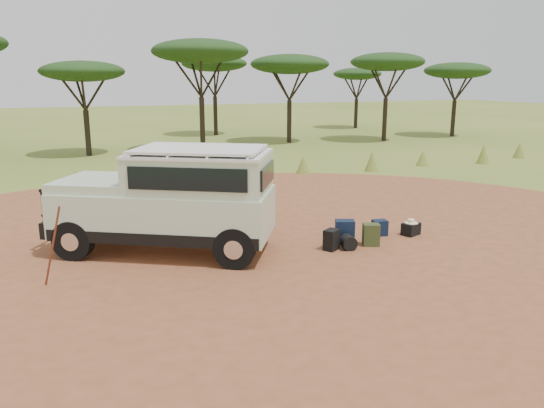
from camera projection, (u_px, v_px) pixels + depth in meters
name	position (u px, v px, depth m)	size (l,w,h in m)	color
ground	(237.00, 256.00, 11.97)	(140.00, 140.00, 0.00)	olive
dirt_clearing	(237.00, 256.00, 11.97)	(23.00, 23.00, 0.01)	#964F31
grass_fringe	(165.00, 175.00, 19.73)	(36.60, 1.60, 0.90)	olive
acacia_treeline	(133.00, 60.00, 28.97)	(46.70, 13.20, 6.26)	black
safari_vehicle	(171.00, 202.00, 12.01)	(5.25, 4.22, 2.43)	beige
walking_staff	(52.00, 247.00, 10.04)	(0.04, 0.04, 1.66)	maroon
backpack_black	(331.00, 240.00, 12.34)	(0.36, 0.27, 0.49)	black
backpack_navy	(345.00, 232.00, 12.79)	(0.45, 0.32, 0.59)	#111E36
backpack_olive	(371.00, 235.00, 12.66)	(0.39, 0.28, 0.54)	#394921
duffel_navy	(380.00, 228.00, 13.49)	(0.36, 0.27, 0.41)	#111E36
hard_case	(411.00, 229.00, 13.54)	(0.45, 0.32, 0.32)	black
stuff_sack	(348.00, 242.00, 12.40)	(0.34, 0.34, 0.34)	black
safari_hat	(411.00, 222.00, 13.49)	(0.34, 0.34, 0.10)	beige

